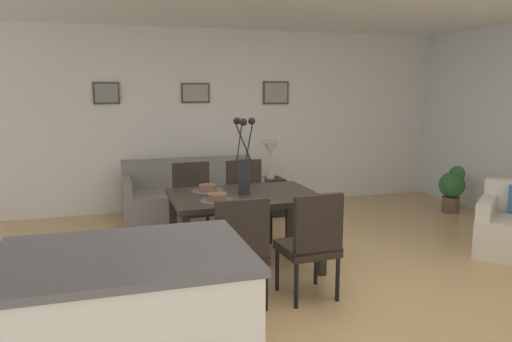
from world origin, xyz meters
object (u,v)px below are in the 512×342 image
at_px(sofa, 191,199).
at_px(table_lamp, 270,152).
at_px(framed_picture_center, 195,93).
at_px(dining_table, 244,202).
at_px(dining_chair_near_left, 239,247).
at_px(dining_chair_near_right, 194,200).
at_px(bowl_near_right, 207,187).
at_px(framed_picture_right, 276,93).
at_px(potted_plant, 452,187).
at_px(side_table, 270,197).
at_px(dining_chair_far_left, 312,240).
at_px(bowl_near_left, 217,197).
at_px(centerpiece_vase, 244,165).
at_px(dining_chair_far_right, 247,196).
at_px(framed_picture_left, 106,93).

distance_m(sofa, table_lamp, 1.25).
bearing_deg(sofa, framed_picture_center, 72.48).
bearing_deg(framed_picture_center, sofa, -107.52).
relative_size(dining_table, dining_chair_near_left, 1.52).
bearing_deg(dining_chair_near_right, bowl_near_right, -87.59).
xyz_separation_m(framed_picture_right, potted_plant, (2.21, -1.33, -1.32)).
bearing_deg(dining_chair_near_right, side_table, 37.80).
bearing_deg(dining_chair_far_left, dining_chair_near_right, 110.63).
bearing_deg(bowl_near_left, sofa, 86.89).
height_order(centerpiece_vase, table_lamp, centerpiece_vase).
relative_size(dining_chair_near_left, potted_plant, 1.37).
relative_size(sofa, side_table, 3.40).
height_order(dining_table, centerpiece_vase, centerpiece_vase).
bearing_deg(dining_table, bowl_near_right, 144.91).
xyz_separation_m(bowl_near_left, potted_plant, (3.74, 1.44, -0.41)).
distance_m(dining_table, bowl_near_left, 0.41).
relative_size(bowl_near_right, table_lamp, 0.33).
bearing_deg(dining_chair_far_right, sofa, 114.68).
xyz_separation_m(dining_chair_far_right, centerpiece_vase, (-0.28, -0.87, 0.51)).
bearing_deg(centerpiece_vase, potted_plant, 19.57).
relative_size(side_table, table_lamp, 1.02).
bearing_deg(dining_chair_far_left, framed_picture_right, 75.41).
relative_size(dining_table, bowl_near_right, 8.24).
xyz_separation_m(bowl_near_right, sofa, (0.12, 1.70, -0.50)).
xyz_separation_m(dining_chair_far_left, framed_picture_center, (-0.32, 3.44, 1.18)).
distance_m(dining_table, sofa, 1.97).
distance_m(bowl_near_left, bowl_near_right, 0.44).
bearing_deg(table_lamp, dining_chair_near_left, -113.61).
bearing_deg(sofa, framed_picture_right, 23.90).
distance_m(side_table, framed_picture_right, 1.63).
bearing_deg(potted_plant, sofa, 169.08).
xyz_separation_m(framed_picture_left, framed_picture_center, (1.22, -0.00, 0.00)).
xyz_separation_m(dining_chair_near_left, potted_plant, (3.72, 2.10, -0.14)).
bearing_deg(sofa, table_lamp, -4.39).
bearing_deg(dining_table, framed_picture_center, 90.00).
bearing_deg(bowl_near_left, dining_chair_far_right, 61.32).
bearing_deg(framed_picture_left, dining_chair_far_left, -65.83).
bearing_deg(dining_chair_far_right, dining_table, -107.98).
relative_size(dining_chair_far_right, centerpiece_vase, 1.25).
relative_size(dining_chair_near_right, dining_chair_far_right, 1.00).
distance_m(centerpiece_vase, framed_picture_center, 2.63).
distance_m(centerpiece_vase, potted_plant, 3.70).
bearing_deg(dining_chair_near_right, bowl_near_left, -88.56).
distance_m(dining_chair_near_left, dining_chair_far_right, 1.84).
height_order(centerpiece_vase, potted_plant, centerpiece_vase).
distance_m(side_table, framed_picture_center, 1.83).
bearing_deg(framed_picture_left, table_lamp, -18.63).
bearing_deg(framed_picture_center, bowl_near_left, -96.49).
height_order(sofa, framed_picture_right, framed_picture_right).
bearing_deg(framed_picture_right, side_table, -114.70).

